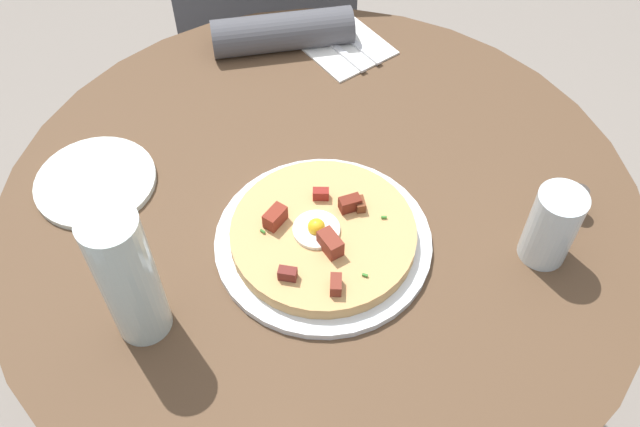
% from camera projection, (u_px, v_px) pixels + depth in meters
% --- Properties ---
extents(ground_plane, '(6.00, 6.00, 0.00)m').
position_uv_depth(ground_plane, '(320.00, 397.00, 1.62)').
color(ground_plane, gray).
extents(dining_table, '(0.99, 0.99, 0.73)m').
position_uv_depth(dining_table, '(320.00, 264.00, 1.19)').
color(dining_table, brown).
rests_on(dining_table, ground_plane).
extents(person_seated, '(0.38, 0.47, 1.14)m').
position_uv_depth(person_seated, '(270.00, 50.00, 1.63)').
color(person_seated, '#2D2D33').
rests_on(person_seated, ground_plane).
extents(pizza_plate, '(0.32, 0.32, 0.01)m').
position_uv_depth(pizza_plate, '(320.00, 241.00, 1.00)').
color(pizza_plate, white).
rests_on(pizza_plate, dining_table).
extents(breakfast_pizza, '(0.27, 0.27, 0.05)m').
position_uv_depth(breakfast_pizza, '(320.00, 234.00, 0.98)').
color(breakfast_pizza, tan).
rests_on(breakfast_pizza, pizza_plate).
extents(bread_plate, '(0.19, 0.19, 0.01)m').
position_uv_depth(bread_plate, '(96.00, 182.00, 1.07)').
color(bread_plate, silver).
rests_on(bread_plate, dining_table).
extents(napkin, '(0.21, 0.22, 0.00)m').
position_uv_depth(napkin, '(342.00, 44.00, 1.29)').
color(napkin, white).
rests_on(napkin, dining_table).
extents(fork, '(0.11, 0.16, 0.00)m').
position_uv_depth(fork, '(334.00, 45.00, 1.28)').
color(fork, silver).
rests_on(fork, napkin).
extents(knife, '(0.11, 0.16, 0.00)m').
position_uv_depth(knife, '(349.00, 38.00, 1.29)').
color(knife, silver).
rests_on(knife, napkin).
extents(water_glass, '(0.07, 0.07, 0.12)m').
position_uv_depth(water_glass, '(552.00, 226.00, 0.94)').
color(water_glass, silver).
rests_on(water_glass, dining_table).
extents(water_bottle, '(0.07, 0.07, 0.22)m').
position_uv_depth(water_bottle, '(128.00, 278.00, 0.83)').
color(water_bottle, silver).
rests_on(water_bottle, dining_table).
extents(pepper_shaker, '(0.03, 0.03, 0.05)m').
position_uv_depth(pepper_shaker, '(576.00, 200.00, 1.02)').
color(pepper_shaker, '#3F3833').
rests_on(pepper_shaker, dining_table).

